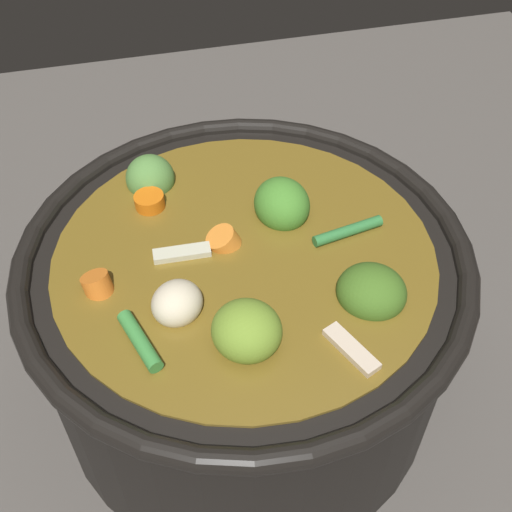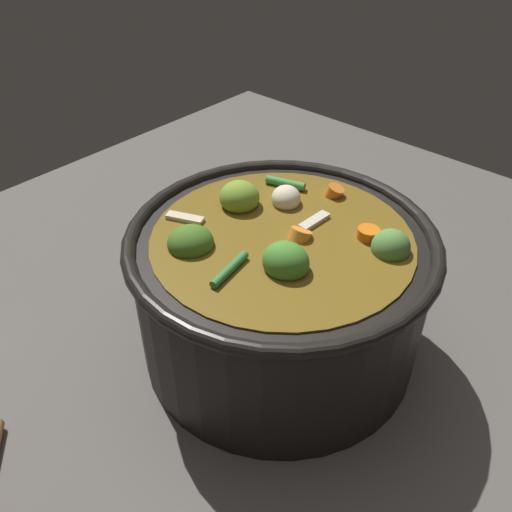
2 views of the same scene
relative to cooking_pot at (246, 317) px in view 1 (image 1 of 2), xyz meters
name	(u,v)px [view 1 (image 1 of 2)]	position (x,y,z in m)	size (l,w,h in m)	color
ground_plane	(247,377)	(0.00, 0.00, -0.08)	(1.10, 1.10, 0.00)	#514C47
cooking_pot	(246,317)	(0.00, 0.00, 0.00)	(0.31, 0.31, 0.18)	black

